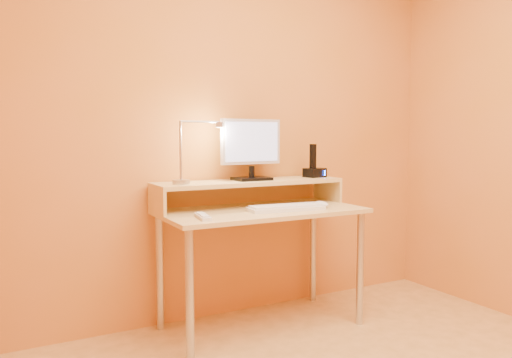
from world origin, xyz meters
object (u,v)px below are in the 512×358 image
monitor_panel (251,142)px  remote_control (203,217)px  mouse (321,204)px  phone_dock (315,173)px  keyboard (286,208)px  lamp_base (181,182)px

monitor_panel → remote_control: 0.67m
mouse → remote_control: bearing=179.5°
phone_dock → keyboard: phone_dock is taller
monitor_panel → mouse: size_ratio=3.52×
phone_dock → mouse: phone_dock is taller
monitor_panel → lamp_base: (-0.47, -0.04, -0.23)m
remote_control → phone_dock: bearing=26.5°
keyboard → remote_control: bearing=-170.0°
lamp_base → mouse: lamp_base is taller
monitor_panel → phone_dock: monitor_panel is taller
phone_dock → remote_control: size_ratio=0.68×
remote_control → keyboard: bearing=12.4°
mouse → remote_control: mouse is taller
monitor_panel → phone_dock: bearing=-4.6°
remote_control → monitor_panel: bearing=43.1°
monitor_panel → remote_control: (-0.45, -0.31, -0.39)m
mouse → keyboard: bearing=176.5°
mouse → phone_dock: bearing=59.8°
monitor_panel → keyboard: bearing=-75.2°
monitor_panel → phone_dock: size_ratio=3.13×
lamp_base → keyboard: lamp_base is taller
remote_control → mouse: bearing=11.0°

